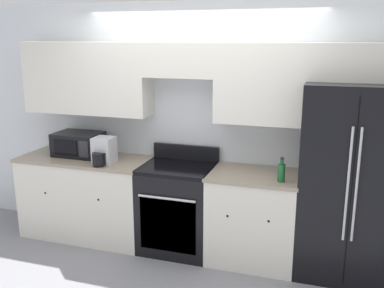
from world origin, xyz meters
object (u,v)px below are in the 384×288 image
(refrigerator, at_px, (350,181))
(bottle, at_px, (281,172))
(oven_range, at_px, (178,207))
(microwave, at_px, (79,144))

(refrigerator, bearing_deg, bottle, -159.58)
(oven_range, xyz_separation_m, refrigerator, (1.69, 0.06, 0.45))
(refrigerator, relative_size, bottle, 7.88)
(oven_range, xyz_separation_m, bottle, (1.08, -0.17, 0.55))
(refrigerator, bearing_deg, oven_range, -178.04)
(oven_range, bearing_deg, refrigerator, 1.96)
(oven_range, bearing_deg, microwave, 176.69)
(microwave, bearing_deg, refrigerator, -0.24)
(microwave, height_order, bottle, microwave)
(bottle, bearing_deg, oven_range, 171.10)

